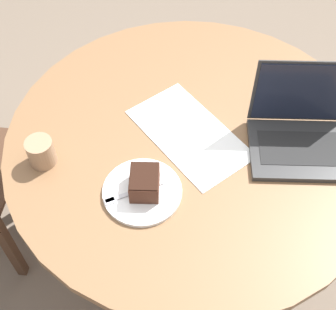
% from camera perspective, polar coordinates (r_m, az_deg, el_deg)
% --- Properties ---
extents(ground_plane, '(12.00, 12.00, 0.00)m').
position_cam_1_polar(ground_plane, '(2.08, 2.03, -11.15)').
color(ground_plane, '#6B5B4C').
extents(dining_table, '(1.15, 1.15, 0.76)m').
position_cam_1_polar(dining_table, '(1.55, 2.66, -1.07)').
color(dining_table, brown).
rests_on(dining_table, ground_plane).
extents(paper_document, '(0.40, 0.23, 0.00)m').
position_cam_1_polar(paper_document, '(1.44, 2.52, 2.58)').
color(paper_document, white).
rests_on(paper_document, dining_table).
extents(plate, '(0.22, 0.22, 0.01)m').
position_cam_1_polar(plate, '(1.31, -3.16, -4.47)').
color(plate, white).
rests_on(plate, dining_table).
extents(cake_slice, '(0.13, 0.12, 0.07)m').
position_cam_1_polar(cake_slice, '(1.28, -2.87, -3.37)').
color(cake_slice, '#472619').
rests_on(cake_slice, plate).
extents(fork, '(0.05, 0.17, 0.00)m').
position_cam_1_polar(fork, '(1.30, -4.90, -4.76)').
color(fork, silver).
rests_on(fork, plate).
extents(coffee_glass, '(0.08, 0.08, 0.09)m').
position_cam_1_polar(coffee_glass, '(1.39, -15.22, 0.36)').
color(coffee_glass, '#997556').
rests_on(coffee_glass, dining_table).
extents(laptop, '(0.36, 0.38, 0.25)m').
position_cam_1_polar(laptop, '(1.44, 15.96, 2.56)').
color(laptop, '#2D2D2D').
rests_on(laptop, dining_table).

